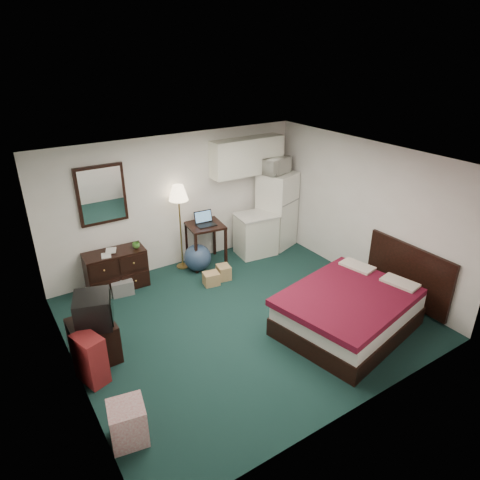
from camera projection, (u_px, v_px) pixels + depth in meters
floor at (243, 318)px, 6.73m from camera, size 5.00×4.50×0.01m
ceiling at (244, 162)px, 5.68m from camera, size 5.00×4.50×0.01m
walls at (243, 246)px, 6.20m from camera, size 5.01×4.51×2.50m
mirror at (102, 195)px, 7.06m from camera, size 0.80×0.06×1.00m
upper_cabinets at (247, 156)px, 8.20m from camera, size 1.50×0.35×0.70m
headboard at (408, 274)px, 6.88m from camera, size 0.06×1.56×1.00m
dresser at (116, 270)px, 7.43m from camera, size 1.04×0.51×0.70m
floor_lamp at (180, 228)px, 7.92m from camera, size 0.40×0.40×1.63m
desk at (206, 244)px, 8.22m from camera, size 0.74×0.74×0.83m
exercise_ball at (198, 258)px, 8.05m from camera, size 0.62×0.62×0.51m
kitchen_counter at (256, 235)px, 8.62m from camera, size 0.81×0.65×0.82m
fridge at (277, 210)px, 8.85m from camera, size 0.83×0.83×1.57m
bed at (348, 312)px, 6.34m from camera, size 2.19×1.86×0.62m
tv_stand at (94, 341)px, 5.77m from camera, size 0.57×0.62×0.56m
suitcase at (90, 359)px, 5.36m from camera, size 0.37×0.47×0.67m
retail_box at (128, 423)px, 4.58m from camera, size 0.44×0.44×0.47m
file_bin at (122, 287)px, 7.33m from camera, size 0.40×0.32×0.25m
cardboard_box_a at (211, 279)px, 7.61m from camera, size 0.31×0.27×0.23m
cardboard_box_b at (224, 272)px, 7.80m from camera, size 0.26×0.29×0.26m
laptop at (206, 219)px, 7.95m from camera, size 0.37×0.31×0.24m
crt_tv at (93, 310)px, 5.55m from camera, size 0.60×0.62×0.43m
microwave at (275, 164)px, 8.40m from camera, size 0.66×0.48×0.40m
book_a at (101, 251)px, 7.07m from camera, size 0.15×0.06×0.21m
book_b at (105, 246)px, 7.23m from camera, size 0.17×0.08×0.24m
mug at (136, 245)px, 7.39m from camera, size 0.14×0.12×0.13m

